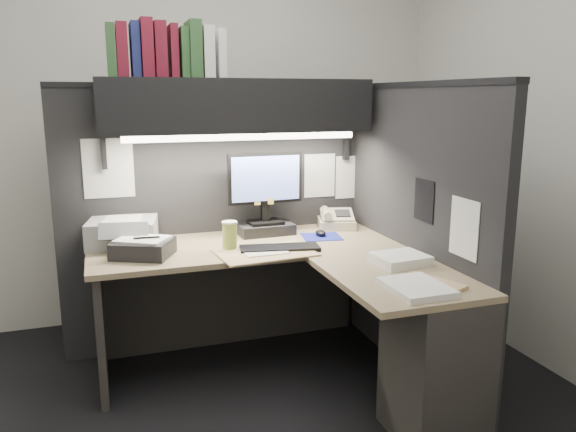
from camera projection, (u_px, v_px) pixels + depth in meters
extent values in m
plane|color=black|center=(254.00, 414.00, 2.80)|extent=(3.50, 3.50, 0.00)
cube|color=silver|center=(195.00, 126.00, 3.91)|extent=(3.50, 0.04, 2.70)
cube|color=silver|center=(441.00, 199.00, 1.13)|extent=(3.50, 0.04, 2.70)
cube|color=silver|center=(560.00, 134.00, 3.07)|extent=(0.04, 3.00, 2.70)
cube|color=black|center=(218.00, 219.00, 3.50)|extent=(1.90, 0.06, 1.60)
cube|color=black|center=(414.00, 235.00, 3.11)|extent=(0.06, 1.50, 1.60)
cube|color=#9B8563|center=(243.00, 246.00, 3.20)|extent=(1.70, 0.68, 0.03)
cube|color=#9B8563|center=(395.00, 276.00, 2.66)|extent=(0.60, 0.85, 0.03)
cube|color=#302D2B|center=(233.00, 290.00, 3.55)|extent=(1.61, 0.02, 0.70)
cube|color=#302D2B|center=(100.00, 324.00, 3.03)|extent=(0.04, 0.61, 0.70)
cube|color=#302D2B|center=(436.00, 365.00, 2.56)|extent=(0.38, 0.40, 0.70)
cube|color=black|center=(237.00, 106.00, 3.22)|extent=(1.55, 0.34, 0.30)
cylinder|color=white|center=(244.00, 137.00, 3.13)|extent=(1.32, 0.04, 0.04)
cube|color=black|center=(265.00, 229.00, 3.42)|extent=(0.34, 0.21, 0.06)
cube|color=black|center=(265.00, 212.00, 3.40)|extent=(0.05, 0.04, 0.11)
cube|color=black|center=(265.00, 178.00, 3.35)|extent=(0.46, 0.05, 0.30)
cube|color=#728CFA|center=(266.00, 179.00, 3.33)|extent=(0.42, 0.02, 0.27)
cube|color=black|center=(280.00, 248.00, 3.06)|extent=(0.45, 0.21, 0.02)
cube|color=navy|center=(321.00, 237.00, 3.35)|extent=(0.25, 0.24, 0.00)
ellipsoid|color=black|center=(321.00, 233.00, 3.36)|extent=(0.06, 0.09, 0.03)
cube|color=#B7AD8D|center=(336.00, 220.00, 3.58)|extent=(0.28, 0.29, 0.09)
cylinder|color=#BBC34E|center=(230.00, 236.00, 3.06)|extent=(0.09, 0.09, 0.15)
cube|color=#9B9DA1|center=(123.00, 232.00, 3.16)|extent=(0.42, 0.37, 0.15)
cube|color=black|center=(143.00, 248.00, 2.94)|extent=(0.36, 0.34, 0.09)
cube|color=tan|center=(265.00, 253.00, 2.99)|extent=(0.54, 0.38, 0.01)
cube|color=white|center=(400.00, 259.00, 2.81)|extent=(0.27, 0.24, 0.05)
cube|color=white|center=(416.00, 288.00, 2.42)|extent=(0.24, 0.30, 0.03)
cube|color=tan|center=(426.00, 285.00, 2.47)|extent=(0.32, 0.35, 0.02)
cube|color=#2A5229|center=(111.00, 51.00, 2.95)|extent=(0.05, 0.22, 0.27)
cube|color=maroon|center=(122.00, 51.00, 2.97)|extent=(0.06, 0.22, 0.28)
cube|color=navy|center=(135.00, 51.00, 3.00)|extent=(0.04, 0.22, 0.29)
cube|color=maroon|center=(146.00, 49.00, 3.00)|extent=(0.06, 0.22, 0.30)
cube|color=maroon|center=(159.00, 51.00, 3.04)|extent=(0.06, 0.22, 0.29)
cube|color=maroon|center=(173.00, 52.00, 3.07)|extent=(0.04, 0.22, 0.28)
cube|color=#2A5229|center=(183.00, 53.00, 3.07)|extent=(0.04, 0.22, 0.27)
cube|color=#2A5229|center=(193.00, 50.00, 3.07)|extent=(0.07, 0.22, 0.30)
cube|color=white|center=(207.00, 53.00, 3.11)|extent=(0.06, 0.22, 0.28)
cube|color=white|center=(219.00, 55.00, 3.14)|extent=(0.05, 0.22, 0.26)
cube|color=white|center=(320.00, 176.00, 3.63)|extent=(0.21, 0.00, 0.28)
cube|color=white|center=(351.00, 177.00, 3.70)|extent=(0.21, 0.00, 0.28)
cube|color=white|center=(108.00, 168.00, 3.20)|extent=(0.28, 0.00, 0.34)
cube|color=black|center=(424.00, 201.00, 2.92)|extent=(0.00, 0.18, 0.22)
cube|color=white|center=(464.00, 228.00, 2.61)|extent=(0.00, 0.21, 0.28)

